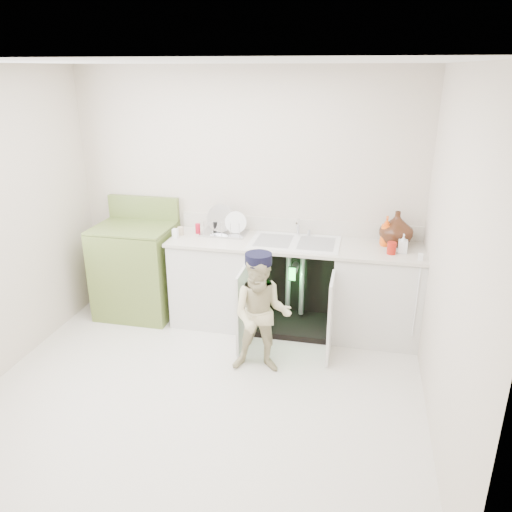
% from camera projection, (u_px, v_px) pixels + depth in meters
% --- Properties ---
extents(ground, '(3.50, 3.50, 0.00)m').
position_uv_depth(ground, '(205.00, 389.00, 4.09)').
color(ground, silver).
rests_on(ground, ground).
extents(room_shell, '(6.00, 5.50, 1.26)m').
position_uv_depth(room_shell, '(198.00, 245.00, 3.64)').
color(room_shell, beige).
rests_on(room_shell, ground).
extents(counter_run, '(2.44, 1.02, 1.22)m').
position_uv_depth(counter_run, '(297.00, 283.00, 4.91)').
color(counter_run, silver).
rests_on(counter_run, ground).
extents(avocado_stove, '(0.77, 0.65, 1.20)m').
position_uv_depth(avocado_stove, '(137.00, 269.00, 5.21)').
color(avocado_stove, olive).
rests_on(avocado_stove, ground).
extents(repair_worker, '(0.55, 0.71, 1.07)m').
position_uv_depth(repair_worker, '(261.00, 314.00, 4.17)').
color(repair_worker, beige).
rests_on(repair_worker, ground).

